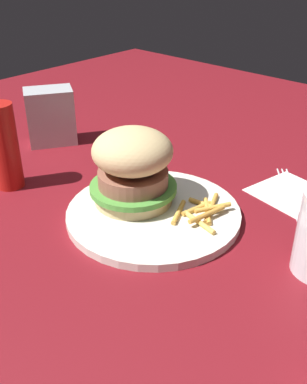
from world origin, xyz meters
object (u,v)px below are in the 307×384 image
Objects in this scene: napkin_dispenser at (51,116)px; ketchup_bottle at (5,147)px; sandwich at (133,166)px; napkin at (291,193)px; fries_pile at (202,211)px; fork at (291,191)px; plate at (154,213)px.

ketchup_bottle reaches higher than napkin_dispenser.
sandwich is 1.21× the size of napkin_dispenser.
napkin is at bearing 141.68° from sandwich.
fork is at bearing 160.77° from fries_pile.
plate is 0.26m from ketchup_bottle.
ketchup_bottle is (0.09, -0.24, 0.06)m from plate.
fries_pile is 0.17m from napkin.
sandwich is 0.93× the size of ketchup_bottle.
napkin is 1.02× the size of napkin_dispenser.
fries_pile is at bearing 117.35° from napkin_dispenser.
fork is (-0.00, -0.00, 0.00)m from napkin.
napkin is 0.75× the size of fork.
plate is at bearing -56.89° from fries_pile.
fries_pile is 0.17m from fork.
fries_pile is at bearing -19.68° from napkin.
ketchup_bottle is (0.09, -0.20, 0.00)m from sandwich.
sandwich reaches higher than fork.
napkin is at bearing 129.06° from ketchup_bottle.
fries_pile reaches higher than fork.
ketchup_bottle reaches higher than fork.
napkin_dispenser reaches higher than plate.
napkin_dispenser is at bearing -73.62° from fork.
plate is 0.34m from napkin_dispenser.
napkin_dispenser is at bearing -101.57° from plate.
napkin_dispenser reaches higher than fork.
ketchup_bottle is (0.29, -0.35, 0.07)m from fork.
fries_pile is (-0.04, 0.10, -0.05)m from sandwich.
plate is 0.23m from fork.
fries_pile is 0.77× the size of ketchup_bottle.
napkin_dispenser is at bearing -148.50° from ketchup_bottle.
napkin_dispenser reaches higher than fries_pile.
plate is 1.74× the size of fork.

